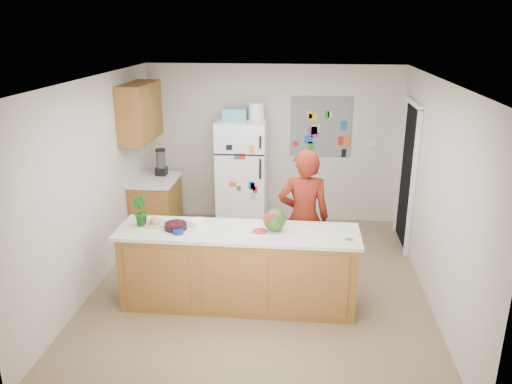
# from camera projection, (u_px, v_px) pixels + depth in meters

# --- Properties ---
(floor) EXTENTS (4.00, 4.50, 0.02)m
(floor) POSITION_uv_depth(u_px,v_px,m) (260.00, 284.00, 6.25)
(floor) COLOR brown
(floor) RESTS_ON ground
(wall_back) EXTENTS (4.00, 0.02, 2.50)m
(wall_back) POSITION_uv_depth(u_px,v_px,m) (273.00, 144.00, 7.97)
(wall_back) COLOR beige
(wall_back) RESTS_ON ground
(wall_left) EXTENTS (0.02, 4.50, 2.50)m
(wall_left) POSITION_uv_depth(u_px,v_px,m) (95.00, 183.00, 6.03)
(wall_left) COLOR beige
(wall_left) RESTS_ON ground
(wall_right) EXTENTS (0.02, 4.50, 2.50)m
(wall_right) POSITION_uv_depth(u_px,v_px,m) (436.00, 194.00, 5.65)
(wall_right) COLOR beige
(wall_right) RESTS_ON ground
(ceiling) EXTENTS (4.00, 4.50, 0.02)m
(ceiling) POSITION_uv_depth(u_px,v_px,m) (260.00, 79.00, 5.44)
(ceiling) COLOR white
(ceiling) RESTS_ON wall_back
(doorway) EXTENTS (0.03, 0.85, 2.04)m
(doorway) POSITION_uv_depth(u_px,v_px,m) (408.00, 176.00, 7.10)
(doorway) COLOR black
(doorway) RESTS_ON ground
(peninsula_base) EXTENTS (2.60, 0.62, 0.88)m
(peninsula_base) POSITION_uv_depth(u_px,v_px,m) (238.00, 269.00, 5.65)
(peninsula_base) COLOR brown
(peninsula_base) RESTS_ON floor
(peninsula_top) EXTENTS (2.68, 0.70, 0.04)m
(peninsula_top) POSITION_uv_depth(u_px,v_px,m) (238.00, 232.00, 5.50)
(peninsula_top) COLOR silver
(peninsula_top) RESTS_ON peninsula_base
(side_counter_base) EXTENTS (0.60, 0.80, 0.86)m
(side_counter_base) POSITION_uv_depth(u_px,v_px,m) (157.00, 208.00, 7.53)
(side_counter_base) COLOR brown
(side_counter_base) RESTS_ON floor
(side_counter_top) EXTENTS (0.64, 0.84, 0.04)m
(side_counter_top) POSITION_uv_depth(u_px,v_px,m) (155.00, 180.00, 7.39)
(side_counter_top) COLOR silver
(side_counter_top) RESTS_ON side_counter_base
(upper_cabinets) EXTENTS (0.35, 1.00, 0.80)m
(upper_cabinets) POSITION_uv_depth(u_px,v_px,m) (140.00, 112.00, 7.03)
(upper_cabinets) COLOR brown
(upper_cabinets) RESTS_ON wall_left
(refrigerator) EXTENTS (0.75, 0.70, 1.70)m
(refrigerator) POSITION_uv_depth(u_px,v_px,m) (242.00, 174.00, 7.78)
(refrigerator) COLOR silver
(refrigerator) RESTS_ON floor
(fridge_top_bin) EXTENTS (0.35, 0.28, 0.18)m
(fridge_top_bin) POSITION_uv_depth(u_px,v_px,m) (235.00, 114.00, 7.49)
(fridge_top_bin) COLOR #5999B2
(fridge_top_bin) RESTS_ON refrigerator
(photo_collage) EXTENTS (0.95, 0.01, 0.95)m
(photo_collage) POSITION_uv_depth(u_px,v_px,m) (321.00, 127.00, 7.78)
(photo_collage) COLOR slate
(photo_collage) RESTS_ON wall_back
(person) EXTENTS (0.66, 0.47, 1.72)m
(person) POSITION_uv_depth(u_px,v_px,m) (304.00, 218.00, 6.01)
(person) COLOR #63180D
(person) RESTS_ON floor
(blender_appliance) EXTENTS (0.14, 0.14, 0.38)m
(blender_appliance) POSITION_uv_depth(u_px,v_px,m) (161.00, 163.00, 7.50)
(blender_appliance) COLOR black
(blender_appliance) RESTS_ON side_counter_top
(cutting_board) EXTENTS (0.43, 0.36, 0.01)m
(cutting_board) POSITION_uv_depth(u_px,v_px,m) (269.00, 231.00, 5.46)
(cutting_board) COLOR white
(cutting_board) RESTS_ON peninsula_top
(watermelon) EXTENTS (0.25, 0.25, 0.25)m
(watermelon) POSITION_uv_depth(u_px,v_px,m) (275.00, 220.00, 5.43)
(watermelon) COLOR #235518
(watermelon) RESTS_ON cutting_board
(watermelon_slice) EXTENTS (0.16, 0.16, 0.02)m
(watermelon_slice) POSITION_uv_depth(u_px,v_px,m) (260.00, 231.00, 5.41)
(watermelon_slice) COLOR red
(watermelon_slice) RESTS_ON cutting_board
(cherry_bowl) EXTENTS (0.30, 0.30, 0.07)m
(cherry_bowl) POSITION_uv_depth(u_px,v_px,m) (176.00, 226.00, 5.52)
(cherry_bowl) COLOR black
(cherry_bowl) RESTS_ON peninsula_top
(white_bowl) EXTENTS (0.22, 0.22, 0.06)m
(white_bowl) POSITION_uv_depth(u_px,v_px,m) (198.00, 222.00, 5.64)
(white_bowl) COLOR white
(white_bowl) RESTS_ON peninsula_top
(cobalt_bowl) EXTENTS (0.15, 0.15, 0.05)m
(cobalt_bowl) POSITION_uv_depth(u_px,v_px,m) (178.00, 231.00, 5.41)
(cobalt_bowl) COLOR navy
(cobalt_bowl) RESTS_ON peninsula_top
(plate) EXTENTS (0.29, 0.29, 0.02)m
(plate) POSITION_uv_depth(u_px,v_px,m) (155.00, 224.00, 5.65)
(plate) COLOR #C0B892
(plate) RESTS_ON peninsula_top
(paper_towel) EXTENTS (0.18, 0.17, 0.02)m
(paper_towel) POSITION_uv_depth(u_px,v_px,m) (261.00, 234.00, 5.38)
(paper_towel) COLOR silver
(paper_towel) RESTS_ON peninsula_top
(keys) EXTENTS (0.09, 0.04, 0.01)m
(keys) POSITION_uv_depth(u_px,v_px,m) (349.00, 240.00, 5.25)
(keys) COLOR slate
(keys) RESTS_ON peninsula_top
(potted_plant) EXTENTS (0.23, 0.22, 0.33)m
(potted_plant) POSITION_uv_depth(u_px,v_px,m) (140.00, 211.00, 5.59)
(potted_plant) COLOR #0B420F
(potted_plant) RESTS_ON peninsula_top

